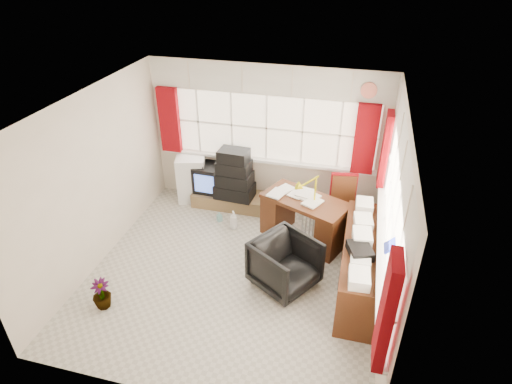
{
  "coord_description": "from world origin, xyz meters",
  "views": [
    {
      "loc": [
        1.47,
        -4.46,
        4.17
      ],
      "look_at": [
        0.19,
        0.55,
        1.07
      ],
      "focal_mm": 30.0,
      "sensor_mm": 36.0,
      "label": 1
    }
  ],
  "objects_px": {
    "radiator": "(313,226)",
    "tv_bench": "(232,200)",
    "crt_tv": "(211,178)",
    "mini_fridge": "(192,178)",
    "desk": "(304,217)",
    "credenza": "(360,263)",
    "task_chair": "(343,203)",
    "office_chair": "(285,264)",
    "desk_lamp": "(316,183)"
  },
  "relations": [
    {
      "from": "task_chair",
      "to": "credenza",
      "type": "height_order",
      "value": "task_chair"
    },
    {
      "from": "office_chair",
      "to": "mini_fridge",
      "type": "xyz_separation_m",
      "value": [
        -2.07,
        1.83,
        0.07
      ]
    },
    {
      "from": "task_chair",
      "to": "desk",
      "type": "bearing_deg",
      "value": -146.06
    },
    {
      "from": "office_chair",
      "to": "mini_fridge",
      "type": "relative_size",
      "value": 0.93
    },
    {
      "from": "desk_lamp",
      "to": "crt_tv",
      "type": "height_order",
      "value": "desk_lamp"
    },
    {
      "from": "desk_lamp",
      "to": "tv_bench",
      "type": "relative_size",
      "value": 0.33
    },
    {
      "from": "crt_tv",
      "to": "tv_bench",
      "type": "bearing_deg",
      "value": -7.7
    },
    {
      "from": "task_chair",
      "to": "mini_fridge",
      "type": "bearing_deg",
      "value": 172.3
    },
    {
      "from": "credenza",
      "to": "crt_tv",
      "type": "xyz_separation_m",
      "value": [
        -2.68,
        1.57,
        0.1
      ]
    },
    {
      "from": "task_chair",
      "to": "tv_bench",
      "type": "bearing_deg",
      "value": 171.57
    },
    {
      "from": "credenza",
      "to": "desk_lamp",
      "type": "bearing_deg",
      "value": 132.67
    },
    {
      "from": "desk_lamp",
      "to": "office_chair",
      "type": "relative_size",
      "value": 0.59
    },
    {
      "from": "credenza",
      "to": "tv_bench",
      "type": "height_order",
      "value": "credenza"
    },
    {
      "from": "desk",
      "to": "crt_tv",
      "type": "distance_m",
      "value": 1.92
    },
    {
      "from": "desk",
      "to": "radiator",
      "type": "relative_size",
      "value": 2.49
    },
    {
      "from": "radiator",
      "to": "desk",
      "type": "bearing_deg",
      "value": -164.47
    },
    {
      "from": "crt_tv",
      "to": "radiator",
      "type": "bearing_deg",
      "value": -19.06
    },
    {
      "from": "office_chair",
      "to": "crt_tv",
      "type": "height_order",
      "value": "crt_tv"
    },
    {
      "from": "desk",
      "to": "office_chair",
      "type": "bearing_deg",
      "value": -94.52
    },
    {
      "from": "task_chair",
      "to": "credenza",
      "type": "bearing_deg",
      "value": -74.2
    },
    {
      "from": "credenza",
      "to": "tv_bench",
      "type": "xyz_separation_m",
      "value": [
        -2.28,
        1.52,
        -0.27
      ]
    },
    {
      "from": "task_chair",
      "to": "crt_tv",
      "type": "distance_m",
      "value": 2.36
    },
    {
      "from": "office_chair",
      "to": "radiator",
      "type": "distance_m",
      "value": 1.17
    },
    {
      "from": "desk_lamp",
      "to": "crt_tv",
      "type": "xyz_separation_m",
      "value": [
        -1.93,
        0.75,
        -0.58
      ]
    },
    {
      "from": "desk_lamp",
      "to": "mini_fridge",
      "type": "xyz_separation_m",
      "value": [
        -2.3,
        0.78,
        -0.64
      ]
    },
    {
      "from": "desk",
      "to": "mini_fridge",
      "type": "height_order",
      "value": "mini_fridge"
    },
    {
      "from": "radiator",
      "to": "credenza",
      "type": "height_order",
      "value": "credenza"
    },
    {
      "from": "radiator",
      "to": "credenza",
      "type": "xyz_separation_m",
      "value": [
        0.75,
        -0.91,
        0.16
      ]
    },
    {
      "from": "tv_bench",
      "to": "office_chair",
      "type": "bearing_deg",
      "value": -53.57
    },
    {
      "from": "credenza",
      "to": "mini_fridge",
      "type": "bearing_deg",
      "value": 152.37
    },
    {
      "from": "task_chair",
      "to": "office_chair",
      "type": "bearing_deg",
      "value": -113.37
    },
    {
      "from": "mini_fridge",
      "to": "tv_bench",
      "type": "bearing_deg",
      "value": -5.86
    },
    {
      "from": "desk",
      "to": "office_chair",
      "type": "height_order",
      "value": "desk"
    },
    {
      "from": "crt_tv",
      "to": "mini_fridge",
      "type": "height_order",
      "value": "mini_fridge"
    },
    {
      "from": "desk",
      "to": "office_chair",
      "type": "distance_m",
      "value": 1.1
    },
    {
      "from": "task_chair",
      "to": "office_chair",
      "type": "height_order",
      "value": "task_chair"
    },
    {
      "from": "task_chair",
      "to": "mini_fridge",
      "type": "xyz_separation_m",
      "value": [
        -2.71,
        0.37,
        -0.11
      ]
    },
    {
      "from": "desk",
      "to": "mini_fridge",
      "type": "distance_m",
      "value": 2.28
    },
    {
      "from": "desk",
      "to": "mini_fridge",
      "type": "xyz_separation_m",
      "value": [
        -2.16,
        0.73,
        0.01
      ]
    },
    {
      "from": "desk_lamp",
      "to": "office_chair",
      "type": "height_order",
      "value": "desk_lamp"
    },
    {
      "from": "task_chair",
      "to": "mini_fridge",
      "type": "height_order",
      "value": "task_chair"
    },
    {
      "from": "office_chair",
      "to": "tv_bench",
      "type": "bearing_deg",
      "value": 68.6
    },
    {
      "from": "desk_lamp",
      "to": "credenza",
      "type": "xyz_separation_m",
      "value": [
        0.76,
        -0.82,
        -0.67
      ]
    },
    {
      "from": "task_chair",
      "to": "mini_fridge",
      "type": "relative_size",
      "value": 1.2
    },
    {
      "from": "task_chair",
      "to": "radiator",
      "type": "relative_size",
      "value": 1.76
    },
    {
      "from": "tv_bench",
      "to": "mini_fridge",
      "type": "xyz_separation_m",
      "value": [
        -0.78,
        0.08,
        0.3
      ]
    },
    {
      "from": "mini_fridge",
      "to": "desk",
      "type": "bearing_deg",
      "value": -18.78
    },
    {
      "from": "desk",
      "to": "credenza",
      "type": "xyz_separation_m",
      "value": [
        0.9,
        -0.87,
        -0.02
      ]
    },
    {
      "from": "task_chair",
      "to": "crt_tv",
      "type": "xyz_separation_m",
      "value": [
        -2.33,
        0.34,
        -0.05
      ]
    },
    {
      "from": "radiator",
      "to": "tv_bench",
      "type": "bearing_deg",
      "value": 158.14
    }
  ]
}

